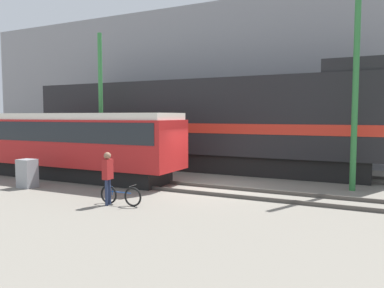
{
  "coord_description": "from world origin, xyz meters",
  "views": [
    {
      "loc": [
        6.04,
        -14.34,
        3.03
      ],
      "look_at": [
        -1.16,
        0.29,
        1.8
      ],
      "focal_mm": 35.0,
      "sensor_mm": 36.0,
      "label": 1
    }
  ],
  "objects_px": {
    "freight_locomotive": "(195,123)",
    "streetcar": "(75,141)",
    "person": "(108,173)",
    "signal_box": "(27,173)",
    "bicycle": "(121,196)",
    "utility_pole_left": "(101,103)",
    "utility_pole_center": "(356,82)"
  },
  "relations": [
    {
      "from": "utility_pole_left",
      "to": "signal_box",
      "type": "height_order",
      "value": "utility_pole_left"
    },
    {
      "from": "freight_locomotive",
      "to": "bicycle",
      "type": "xyz_separation_m",
      "value": [
        1.51,
        -8.93,
        -2.26
      ]
    },
    {
      "from": "utility_pole_center",
      "to": "bicycle",
      "type": "bearing_deg",
      "value": -138.12
    },
    {
      "from": "utility_pole_center",
      "to": "signal_box",
      "type": "relative_size",
      "value": 7.31
    },
    {
      "from": "utility_pole_center",
      "to": "streetcar",
      "type": "bearing_deg",
      "value": -167.42
    },
    {
      "from": "bicycle",
      "to": "utility_pole_center",
      "type": "height_order",
      "value": "utility_pole_center"
    },
    {
      "from": "freight_locomotive",
      "to": "signal_box",
      "type": "distance_m",
      "value": 9.24
    },
    {
      "from": "streetcar",
      "to": "signal_box",
      "type": "xyz_separation_m",
      "value": [
        -0.18,
        -2.65,
        -1.2
      ]
    },
    {
      "from": "bicycle",
      "to": "freight_locomotive",
      "type": "bearing_deg",
      "value": 99.59
    },
    {
      "from": "utility_pole_left",
      "to": "signal_box",
      "type": "relative_size",
      "value": 6.27
    },
    {
      "from": "freight_locomotive",
      "to": "streetcar",
      "type": "xyz_separation_m",
      "value": [
        -3.79,
        -5.45,
        -0.79
      ]
    },
    {
      "from": "person",
      "to": "utility_pole_left",
      "type": "relative_size",
      "value": 0.24
    },
    {
      "from": "freight_locomotive",
      "to": "utility_pole_left",
      "type": "relative_size",
      "value": 2.67
    },
    {
      "from": "person",
      "to": "utility_pole_left",
      "type": "distance_m",
      "value": 8.86
    },
    {
      "from": "streetcar",
      "to": "utility_pole_left",
      "type": "distance_m",
      "value": 3.42
    },
    {
      "from": "streetcar",
      "to": "person",
      "type": "distance_m",
      "value": 6.15
    },
    {
      "from": "freight_locomotive",
      "to": "utility_pole_left",
      "type": "xyz_separation_m",
      "value": [
        -4.45,
        -2.73,
        1.17
      ]
    },
    {
      "from": "streetcar",
      "to": "bicycle",
      "type": "distance_m",
      "value": 6.51
    },
    {
      "from": "freight_locomotive",
      "to": "utility_pole_center",
      "type": "relative_size",
      "value": 2.29
    },
    {
      "from": "streetcar",
      "to": "bicycle",
      "type": "relative_size",
      "value": 6.74
    },
    {
      "from": "utility_pole_left",
      "to": "utility_pole_center",
      "type": "distance_m",
      "value": 12.89
    },
    {
      "from": "freight_locomotive",
      "to": "streetcar",
      "type": "relative_size",
      "value": 1.83
    },
    {
      "from": "streetcar",
      "to": "utility_pole_center",
      "type": "relative_size",
      "value": 1.25
    },
    {
      "from": "utility_pole_left",
      "to": "streetcar",
      "type": "bearing_deg",
      "value": -76.47
    },
    {
      "from": "streetcar",
      "to": "freight_locomotive",
      "type": "bearing_deg",
      "value": 55.19
    },
    {
      "from": "person",
      "to": "bicycle",
      "type": "bearing_deg",
      "value": 23.39
    },
    {
      "from": "streetcar",
      "to": "utility_pole_center",
      "type": "height_order",
      "value": "utility_pole_center"
    },
    {
      "from": "streetcar",
      "to": "person",
      "type": "height_order",
      "value": "streetcar"
    },
    {
      "from": "bicycle",
      "to": "person",
      "type": "relative_size",
      "value": 0.9
    },
    {
      "from": "signal_box",
      "to": "utility_pole_left",
      "type": "bearing_deg",
      "value": 95.1
    },
    {
      "from": "person",
      "to": "signal_box",
      "type": "bearing_deg",
      "value": 168.91
    },
    {
      "from": "bicycle",
      "to": "utility_pole_left",
      "type": "distance_m",
      "value": 9.26
    }
  ]
}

